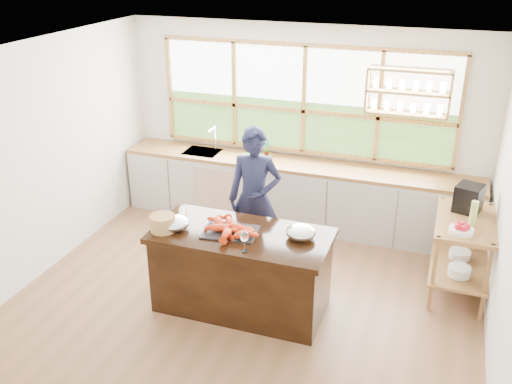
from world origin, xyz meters
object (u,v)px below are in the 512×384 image
at_px(cook, 255,199).
at_px(wicker_basket, 163,223).
at_px(island, 242,270).
at_px(espresso_machine, 469,198).

distance_m(cook, wicker_basket, 1.29).
relative_size(island, espresso_machine, 6.09).
relative_size(island, wicker_basket, 6.98).
bearing_deg(wicker_basket, espresso_machine, 27.38).
distance_m(cook, espresso_machine, 2.41).
distance_m(island, espresso_machine, 2.63).
height_order(cook, espresso_machine, cook).
height_order(island, espresso_machine, espresso_machine).
distance_m(espresso_machine, wicker_basket, 3.35).
bearing_deg(cook, wicker_basket, -128.11).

